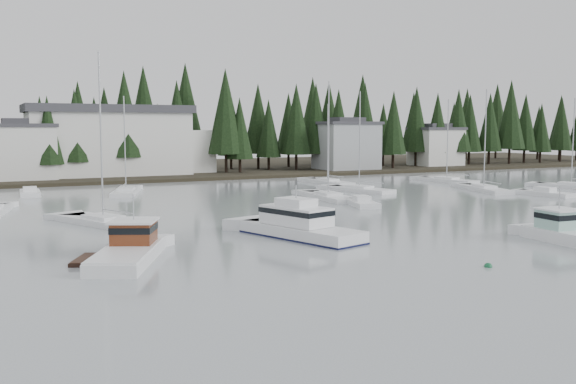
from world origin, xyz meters
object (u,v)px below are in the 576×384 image
object	(u,v)px
sailboat_4	(103,223)
sailboat_8	(126,193)
house_east_a	(346,145)
lobster_boat_brown	(128,252)
runabout_3	(30,194)
sailboat_3	(447,182)
sailboat_6	(328,198)
sailboat_10	(328,183)
sailboat_2	(359,191)
sailboat_0	(484,190)
lobster_boat_teal	(571,235)
house_east_b	(436,146)
harbor_inn	(122,141)
cabin_cruiser_center	(299,228)
house_west	(22,150)
sailboat_9	(571,188)
runabout_2	(545,195)
runabout_1	(362,204)

from	to	relation	value
sailboat_4	sailboat_8	world-z (taller)	sailboat_4
house_east_a	lobster_boat_brown	bearing A→B (deg)	-130.97
sailboat_4	runabout_3	distance (m)	27.19
sailboat_3	house_east_a	bearing A→B (deg)	-4.90
sailboat_6	runabout_3	size ratio (longest dim) A/B	2.27
sailboat_10	sailboat_2	bearing A→B (deg)	169.00
runabout_3	sailboat_0	bearing A→B (deg)	-107.50
lobster_boat_teal	sailboat_6	distance (m)	31.28
house_east_b	lobster_boat_teal	world-z (taller)	house_east_b
lobster_boat_brown	lobster_boat_teal	world-z (taller)	lobster_boat_brown
sailboat_0	sailboat_3	size ratio (longest dim) A/B	1.05
house_east_a	sailboat_3	distance (m)	25.99
harbor_inn	sailboat_2	xyz separation A→B (m)	(21.37, -35.96, -5.71)
lobster_boat_brown	runabout_3	xyz separation A→B (m)	(-2.01, 42.34, -0.36)
sailboat_2	sailboat_6	bearing A→B (deg)	109.52
cabin_cruiser_center	sailboat_4	world-z (taller)	sailboat_4
house_east_a	sailboat_2	world-z (taller)	sailboat_2
house_west	sailboat_0	distance (m)	64.22
cabin_cruiser_center	sailboat_9	distance (m)	52.70
lobster_boat_teal	sailboat_9	world-z (taller)	sailboat_9
harbor_inn	sailboat_4	xyz separation A→B (m)	(-12.23, -49.54, -5.70)
cabin_cruiser_center	runabout_2	world-z (taller)	cabin_cruiser_center
sailboat_9	runabout_1	bearing A→B (deg)	72.09
lobster_boat_teal	sailboat_2	distance (m)	37.21
house_west	sailboat_6	world-z (taller)	sailboat_6
cabin_cruiser_center	sailboat_3	xyz separation A→B (m)	(41.17, 32.49, -0.59)
house_east_a	sailboat_6	bearing A→B (deg)	-124.18
lobster_boat_brown	sailboat_9	size ratio (longest dim) A/B	0.75
sailboat_3	lobster_boat_brown	bearing A→B (deg)	114.79
cabin_cruiser_center	runabout_1	size ratio (longest dim) A/B	1.70
lobster_boat_brown	sailboat_6	size ratio (longest dim) A/B	0.68
sailboat_0	runabout_1	world-z (taller)	sailboat_0
sailboat_0	runabout_3	world-z (taller)	sailboat_0
cabin_cruiser_center	sailboat_2	size ratio (longest dim) A/B	0.83
harbor_inn	sailboat_3	distance (m)	50.57
sailboat_3	sailboat_4	size ratio (longest dim) A/B	0.86
lobster_boat_teal	sailboat_8	world-z (taller)	sailboat_8
house_east_b	sailboat_0	xyz separation A→B (m)	(-25.04, -39.81, -4.34)
house_east_b	runabout_1	xyz separation A→B (m)	(-47.23, -45.95, -4.27)
house_east_a	sailboat_10	bearing A→B (deg)	-127.53
runabout_1	cabin_cruiser_center	bearing A→B (deg)	149.78
lobster_boat_teal	runabout_3	distance (m)	58.68
runabout_2	sailboat_6	bearing A→B (deg)	62.36
house_east_a	lobster_boat_brown	world-z (taller)	house_east_a
sailboat_3	sailboat_4	bearing A→B (deg)	102.33
sailboat_4	sailboat_10	xyz separation A→B (m)	(35.66, 24.99, -0.02)
house_west	sailboat_0	world-z (taller)	sailboat_0
house_west	sailboat_0	size ratio (longest dim) A/B	0.72
house_east_b	runabout_1	world-z (taller)	house_east_b
lobster_boat_brown	sailboat_0	distance (m)	54.53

